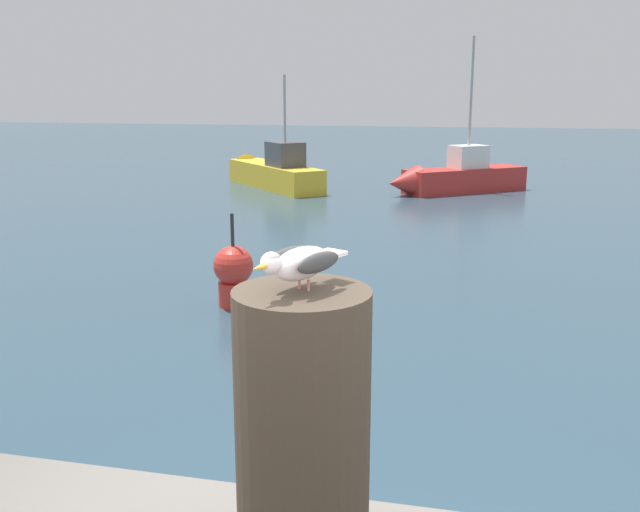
# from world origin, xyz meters

# --- Properties ---
(mooring_post) EXTENTS (0.43, 0.43, 0.93)m
(mooring_post) POSITION_xyz_m (-0.08, -0.39, 1.90)
(mooring_post) COLOR #382D23
(mooring_post) RESTS_ON harbor_quay
(seagull) EXTENTS (0.22, 0.37, 0.14)m
(seagull) POSITION_xyz_m (-0.08, -0.39, 2.46)
(seagull) COLOR #C66A60
(seagull) RESTS_ON mooring_post
(boat_red) EXTENTS (4.26, 3.71, 4.63)m
(boat_red) POSITION_xyz_m (-0.28, 18.89, 0.46)
(boat_red) COLOR #B72D28
(boat_red) RESTS_ON ground_plane
(boat_yellow) EXTENTS (4.47, 4.73, 3.54)m
(boat_yellow) POSITION_xyz_m (-6.07, 19.04, 0.48)
(boat_yellow) COLOR yellow
(boat_yellow) RESTS_ON ground_plane
(channel_buoy) EXTENTS (0.56, 0.56, 1.33)m
(channel_buoy) POSITION_xyz_m (-2.85, 6.60, 0.48)
(channel_buoy) COLOR red
(channel_buoy) RESTS_ON ground_plane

